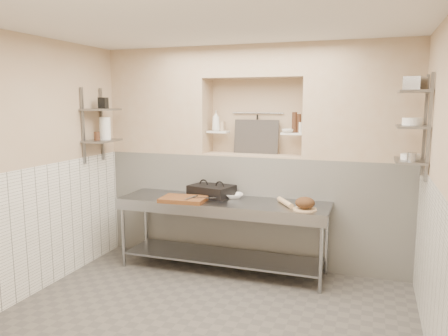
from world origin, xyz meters
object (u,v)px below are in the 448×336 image
at_px(rolling_pin, 285,202).
at_px(bowl_alcove, 288,131).
at_px(jug_left, 105,128).
at_px(bread_loaf, 305,203).
at_px(mixing_bowl, 234,196).
at_px(bottle_soap, 216,121).
at_px(prep_table, 222,221).
at_px(cutting_board, 184,199).
at_px(panini_press, 212,191).

bearing_deg(rolling_pin, bowl_alcove, 99.70).
bearing_deg(jug_left, bread_loaf, -1.76).
bearing_deg(mixing_bowl, jug_left, -171.69).
height_order(mixing_bowl, jug_left, jug_left).
distance_m(rolling_pin, bowl_alcove, 0.96).
bearing_deg(bowl_alcove, bottle_soap, 179.99).
distance_m(bread_loaf, jug_left, 2.74).
bearing_deg(bread_loaf, bottle_soap, 152.71).
distance_m(prep_table, mixing_bowl, 0.35).
xyz_separation_m(cutting_board, jug_left, (-1.16, 0.13, 0.83)).
distance_m(cutting_board, bottle_soap, 1.18).
bearing_deg(prep_table, panini_press, 137.71).
distance_m(rolling_pin, bread_loaf, 0.31).
bearing_deg(prep_table, mixing_bowl, 63.32).
distance_m(prep_table, bread_loaf, 1.10).
bearing_deg(cutting_board, bottle_soap, 77.47).
bearing_deg(rolling_pin, mixing_bowl, 166.55).
height_order(prep_table, jug_left, jug_left).
distance_m(mixing_bowl, rolling_pin, 0.70).
relative_size(bottle_soap, jug_left, 0.94).
bearing_deg(rolling_pin, panini_press, 170.46).
relative_size(panini_press, bottle_soap, 2.22).
height_order(prep_table, bottle_soap, bottle_soap).
xyz_separation_m(mixing_bowl, rolling_pin, (0.69, -0.16, 0.00)).
xyz_separation_m(mixing_bowl, bread_loaf, (0.94, -0.33, 0.05)).
height_order(cutting_board, bottle_soap, bottle_soap).
distance_m(cutting_board, bread_loaf, 1.46).
bearing_deg(cutting_board, jug_left, 173.80).
distance_m(panini_press, bottle_soap, 0.94).
distance_m(bottle_soap, bowl_alcove, 0.97).
bearing_deg(mixing_bowl, bowl_alcove, 30.03).
xyz_separation_m(rolling_pin, jug_left, (-2.37, -0.08, 0.83)).
bearing_deg(bowl_alcove, prep_table, -142.46).
bearing_deg(jug_left, mixing_bowl, 8.31).
bearing_deg(bottle_soap, cutting_board, -102.53).
relative_size(panini_press, bread_loaf, 2.73).
xyz_separation_m(mixing_bowl, jug_left, (-1.69, -0.25, 0.83)).
height_order(bread_loaf, jug_left, jug_left).
xyz_separation_m(prep_table, bread_loaf, (1.03, -0.14, 0.34)).
height_order(prep_table, cutting_board, cutting_board).
height_order(mixing_bowl, bottle_soap, bottle_soap).
bearing_deg(bread_loaf, jug_left, 178.24).
distance_m(panini_press, cutting_board, 0.44).
xyz_separation_m(panini_press, bottle_soap, (-0.06, 0.34, 0.88)).
relative_size(cutting_board, mixing_bowl, 2.32).
height_order(cutting_board, bowl_alcove, bowl_alcove).
bearing_deg(prep_table, rolling_pin, 1.60).
xyz_separation_m(cutting_board, bread_loaf, (1.46, 0.05, 0.06)).
distance_m(mixing_bowl, bowl_alcove, 1.06).
relative_size(prep_table, bottle_soap, 9.64).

